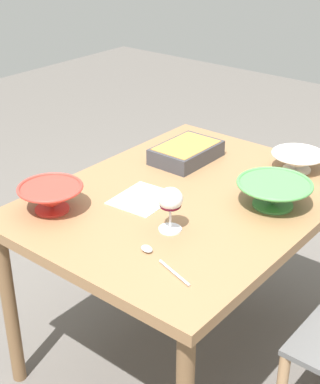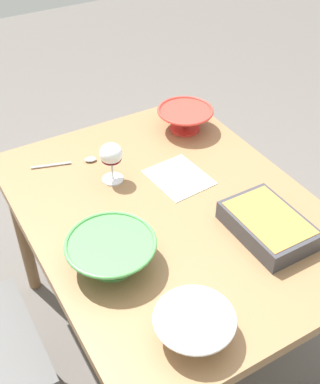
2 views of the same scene
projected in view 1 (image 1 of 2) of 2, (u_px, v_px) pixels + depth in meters
The scene contains 9 objects.
ground_plane at pixel (184, 348), 2.40m from camera, with size 8.00×8.00×0.00m, color #5B5651.
dining_table at pixel (187, 213), 2.11m from camera, with size 1.20×0.92×0.72m.
wine_glass at pixel (170, 202), 1.81m from camera, with size 0.08×0.08×0.15m.
casserole_dish at pixel (186, 152), 2.35m from camera, with size 0.28×0.19×0.07m.
mixing_bowl at pixel (298, 160), 2.25m from camera, with size 0.21×0.21×0.08m.
small_bowl at pixel (51, 197), 1.96m from camera, with size 0.23×0.23×0.09m.
serving_bowl at pixel (274, 193), 1.99m from camera, with size 0.27×0.27×0.09m.
serving_spoon at pixel (156, 256), 1.71m from camera, with size 0.09×0.24×0.01m.
napkin at pixel (143, 199), 2.05m from camera, with size 0.21×0.18×0.00m, color #B2CCB7.
Camera 1 is at (1.49, 1.09, 1.68)m, focal length 53.41 mm.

